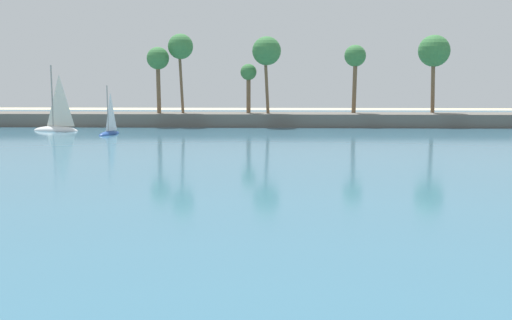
% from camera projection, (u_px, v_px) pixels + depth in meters
% --- Properties ---
extents(sea, '(220.00, 113.88, 0.06)m').
position_uv_depth(sea, '(279.00, 139.00, 67.98)').
color(sea, '#386B84').
rests_on(sea, ground).
extents(palm_headland, '(119.33, 6.62, 12.38)m').
position_uv_depth(palm_headland, '(274.00, 106.00, 84.44)').
color(palm_headland, '#605B54').
rests_on(palm_headland, ground).
extents(sailboat_near_shore, '(6.18, 2.89, 8.62)m').
position_uv_depth(sailboat_near_shore, '(56.00, 125.00, 77.02)').
color(sailboat_near_shore, white).
rests_on(sailboat_near_shore, sea).
extents(sailboat_mid_bay, '(2.25, 4.37, 6.07)m').
position_uv_depth(sailboat_mid_bay, '(110.00, 130.00, 72.34)').
color(sailboat_mid_bay, '#234793').
rests_on(sailboat_mid_bay, sea).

